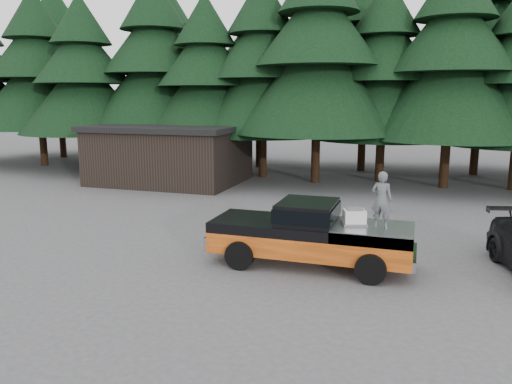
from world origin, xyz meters
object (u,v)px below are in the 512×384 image
(pickup_truck, at_px, (310,243))
(air_compressor, at_px, (354,217))
(man_on_bed, at_px, (382,200))
(utility_building, at_px, (170,153))

(pickup_truck, xyz_separation_m, air_compressor, (1.25, 0.05, 0.87))
(man_on_bed, bearing_deg, air_compressor, -0.08)
(air_compressor, xyz_separation_m, utility_building, (-12.01, 11.72, 0.13))
(air_compressor, bearing_deg, utility_building, 116.43)
(pickup_truck, xyz_separation_m, man_on_bed, (1.99, -0.10, 1.46))
(air_compressor, bearing_deg, man_on_bed, -30.49)
(pickup_truck, relative_size, utility_building, 0.71)
(pickup_truck, distance_m, utility_building, 15.98)
(pickup_truck, relative_size, air_compressor, 10.01)
(air_compressor, xyz_separation_m, man_on_bed, (0.74, -0.15, 0.59))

